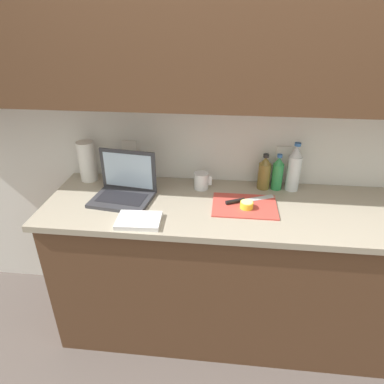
# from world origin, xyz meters

# --- Properties ---
(ground_plane) EXTENTS (12.00, 12.00, 0.00)m
(ground_plane) POSITION_xyz_m (0.00, 0.00, 0.00)
(ground_plane) COLOR #564C47
(ground_plane) RESTS_ON ground
(wall_back) EXTENTS (5.20, 0.38, 2.60)m
(wall_back) POSITION_xyz_m (-0.00, 0.24, 1.56)
(wall_back) COLOR white
(wall_back) RESTS_ON ground_plane
(counter_unit) EXTENTS (2.30, 0.63, 0.92)m
(counter_unit) POSITION_xyz_m (0.02, 0.00, 0.47)
(counter_unit) COLOR brown
(counter_unit) RESTS_ON ground_plane
(laptop) EXTENTS (0.36, 0.29, 0.26)m
(laptop) POSITION_xyz_m (-0.72, 0.03, 0.98)
(laptop) COLOR #333338
(laptop) RESTS_ON counter_unit
(cutting_board) EXTENTS (0.35, 0.26, 0.01)m
(cutting_board) POSITION_xyz_m (-0.04, -0.00, 0.92)
(cutting_board) COLOR #D1473D
(cutting_board) RESTS_ON counter_unit
(knife) EXTENTS (0.28, 0.15, 0.02)m
(knife) POSITION_xyz_m (-0.06, 0.04, 0.94)
(knife) COLOR silver
(knife) RESTS_ON cutting_board
(lemon_half_cut) EXTENTS (0.07, 0.07, 0.04)m
(lemon_half_cut) POSITION_xyz_m (-0.03, -0.03, 0.95)
(lemon_half_cut) COLOR yellow
(lemon_half_cut) RESTS_ON cutting_board
(bottle_green_soda) EXTENTS (0.08, 0.08, 0.29)m
(bottle_green_soda) POSITION_xyz_m (0.24, 0.23, 1.05)
(bottle_green_soda) COLOR silver
(bottle_green_soda) RESTS_ON counter_unit
(bottle_oil_tall) EXTENTS (0.06, 0.06, 0.22)m
(bottle_oil_tall) POSITION_xyz_m (0.15, 0.23, 1.02)
(bottle_oil_tall) COLOR #2D934C
(bottle_oil_tall) RESTS_ON counter_unit
(bottle_water_clear) EXTENTS (0.07, 0.07, 0.22)m
(bottle_water_clear) POSITION_xyz_m (0.07, 0.23, 1.02)
(bottle_water_clear) COLOR olive
(bottle_water_clear) RESTS_ON counter_unit
(measuring_cup) EXTENTS (0.11, 0.09, 0.10)m
(measuring_cup) POSITION_xyz_m (-0.30, 0.19, 0.97)
(measuring_cup) COLOR silver
(measuring_cup) RESTS_ON counter_unit
(paper_towel_roll) EXTENTS (0.10, 0.10, 0.25)m
(paper_towel_roll) POSITION_xyz_m (-1.01, 0.23, 1.04)
(paper_towel_roll) COLOR white
(paper_towel_roll) RESTS_ON counter_unit
(dish_towel) EXTENTS (0.23, 0.17, 0.02)m
(dish_towel) POSITION_xyz_m (-0.58, -0.22, 0.93)
(dish_towel) COLOR white
(dish_towel) RESTS_ON counter_unit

